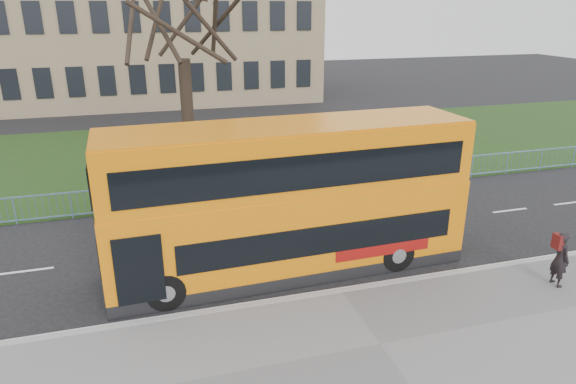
% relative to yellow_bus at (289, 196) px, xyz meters
% --- Properties ---
extents(ground, '(120.00, 120.00, 0.00)m').
position_rel_yellow_bus_xyz_m(ground, '(1.00, -0.39, -2.46)').
color(ground, black).
rests_on(ground, ground).
extents(kerb, '(80.00, 0.20, 0.14)m').
position_rel_yellow_bus_xyz_m(kerb, '(1.00, -1.94, -2.39)').
color(kerb, '#99989B').
rests_on(kerb, ground).
extents(grass_verge, '(80.00, 15.40, 0.08)m').
position_rel_yellow_bus_xyz_m(grass_verge, '(1.00, 13.91, -2.42)').
color(grass_verge, '#1E3613').
rests_on(grass_verge, ground).
extents(guard_railing, '(40.00, 0.12, 1.10)m').
position_rel_yellow_bus_xyz_m(guard_railing, '(1.00, 6.21, -1.91)').
color(guard_railing, '#6590B5').
rests_on(guard_railing, ground).
extents(bare_tree, '(9.26, 9.26, 13.23)m').
position_rel_yellow_bus_xyz_m(bare_tree, '(-2.00, 9.61, 4.23)').
color(bare_tree, black).
rests_on(bare_tree, grass_verge).
extents(civic_building, '(30.00, 15.00, 14.00)m').
position_rel_yellow_bus_xyz_m(civic_building, '(-4.00, 34.61, 4.54)').
color(civic_building, '#846D54').
rests_on(civic_building, ground).
extents(yellow_bus, '(11.03, 2.95, 4.59)m').
position_rel_yellow_bus_xyz_m(yellow_bus, '(0.00, 0.00, 0.00)').
color(yellow_bus, orange).
rests_on(yellow_bus, ground).
extents(pedestrian, '(0.41, 0.62, 1.67)m').
position_rel_yellow_bus_xyz_m(pedestrian, '(7.21, -3.37, -1.51)').
color(pedestrian, black).
rests_on(pedestrian, pavement).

